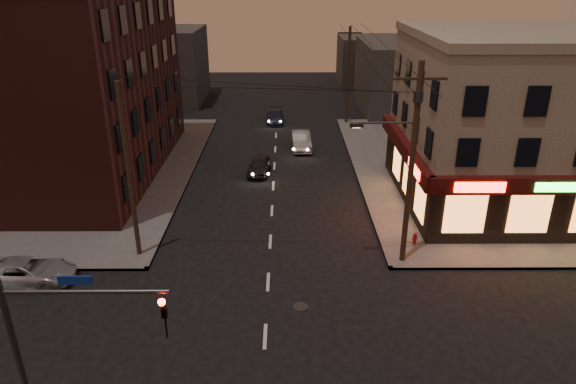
{
  "coord_description": "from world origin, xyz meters",
  "views": [
    {
      "loc": [
        0.84,
        -16.89,
        13.67
      ],
      "look_at": [
        0.98,
        7.49,
        3.2
      ],
      "focal_mm": 32.0,
      "sensor_mm": 36.0,
      "label": 1
    }
  ],
  "objects_px": {
    "sedan_near": "(259,166)",
    "sedan_far": "(275,117)",
    "sedan_mid": "(301,140)",
    "fire_hydrant": "(415,238)",
    "suv_cross": "(27,272)"
  },
  "relations": [
    {
      "from": "sedan_near",
      "to": "sedan_far",
      "type": "height_order",
      "value": "sedan_near"
    },
    {
      "from": "sedan_mid",
      "to": "fire_hydrant",
      "type": "xyz_separation_m",
      "value": [
        5.64,
        -16.8,
        -0.2
      ]
    },
    {
      "from": "suv_cross",
      "to": "sedan_far",
      "type": "height_order",
      "value": "suv_cross"
    },
    {
      "from": "fire_hydrant",
      "to": "suv_cross",
      "type": "bearing_deg",
      "value": -169.94
    },
    {
      "from": "suv_cross",
      "to": "sedan_far",
      "type": "xyz_separation_m",
      "value": [
        11.27,
        28.42,
        -0.03
      ]
    },
    {
      "from": "sedan_mid",
      "to": "sedan_far",
      "type": "distance_m",
      "value": 8.54
    },
    {
      "from": "suv_cross",
      "to": "fire_hydrant",
      "type": "relative_size",
      "value": 6.59
    },
    {
      "from": "sedan_far",
      "to": "fire_hydrant",
      "type": "bearing_deg",
      "value": -72.49
    },
    {
      "from": "sedan_far",
      "to": "fire_hydrant",
      "type": "distance_m",
      "value": 26.25
    },
    {
      "from": "suv_cross",
      "to": "sedan_near",
      "type": "height_order",
      "value": "suv_cross"
    },
    {
      "from": "suv_cross",
      "to": "sedan_mid",
      "type": "relative_size",
      "value": 1.03
    },
    {
      "from": "sedan_far",
      "to": "sedan_mid",
      "type": "bearing_deg",
      "value": -74.37
    },
    {
      "from": "sedan_near",
      "to": "fire_hydrant",
      "type": "height_order",
      "value": "sedan_near"
    },
    {
      "from": "suv_cross",
      "to": "sedan_near",
      "type": "bearing_deg",
      "value": -36.42
    },
    {
      "from": "sedan_far",
      "to": "sedan_near",
      "type": "bearing_deg",
      "value": -93.85
    }
  ]
}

